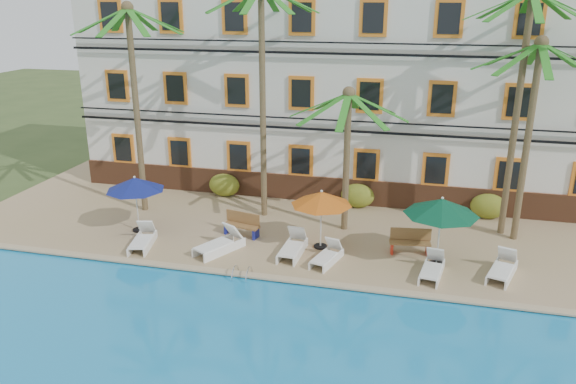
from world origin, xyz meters
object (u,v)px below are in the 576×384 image
(umbrella_red, at_px, (321,199))
(lounger_b, at_px, (220,244))
(palm_e, at_px, (531,112))
(lounger_f, at_px, (503,268))
(palm_a, at_px, (134,82))
(lounger_a, at_px, (143,239))
(umbrella_green, at_px, (442,207))
(palm_d, at_px, (521,83))
(lounger_d, at_px, (327,256))
(lounger_e, at_px, (432,268))
(palm_c, at_px, (347,137))
(umbrella_blue, at_px, (135,184))
(palm_b, at_px, (262,73))
(pool_ladder, at_px, (242,276))
(bench_left, at_px, (242,224))
(lounger_c, at_px, (293,247))
(bench_right, at_px, (410,241))

(umbrella_red, relative_size, lounger_b, 1.08)
(palm_e, xyz_separation_m, lounger_f, (-0.80, -3.46, -4.73))
(palm_a, distance_m, lounger_a, 6.72)
(umbrella_green, bearing_deg, lounger_b, -174.78)
(palm_d, xyz_separation_m, lounger_a, (-13.41, -4.67, -5.70))
(palm_e, bearing_deg, palm_a, -177.94)
(lounger_a, relative_size, lounger_f, 0.98)
(lounger_d, bearing_deg, lounger_e, -2.29)
(lounger_a, bearing_deg, palm_c, 26.36)
(umbrella_blue, bearing_deg, palm_b, 33.32)
(lounger_b, bearing_deg, palm_b, 82.02)
(palm_b, xyz_separation_m, palm_c, (3.63, -0.72, -2.23))
(lounger_f, xyz_separation_m, pool_ladder, (-8.60, -2.14, -0.29))
(bench_left, bearing_deg, lounger_c, -27.96)
(umbrella_green, distance_m, lounger_c, 5.51)
(palm_b, bearing_deg, lounger_c, -59.25)
(umbrella_blue, distance_m, lounger_c, 6.84)
(palm_d, relative_size, lounger_b, 4.42)
(palm_e, distance_m, lounger_a, 15.22)
(palm_a, xyz_separation_m, lounger_d, (8.85, -3.28, -5.39))
(palm_d, bearing_deg, lounger_b, -157.17)
(umbrella_red, xyz_separation_m, umbrella_green, (4.27, -0.53, 0.25))
(pool_ladder, bearing_deg, umbrella_blue, 152.41)
(palm_b, bearing_deg, palm_a, -172.86)
(palm_b, bearing_deg, lounger_a, -129.82)
(lounger_a, xyz_separation_m, lounger_b, (3.02, 0.29, 0.03))
(umbrella_blue, height_order, lounger_b, umbrella_blue)
(bench_right, bearing_deg, pool_ladder, -148.83)
(palm_a, xyz_separation_m, palm_d, (15.20, 1.05, 0.34))
(lounger_d, bearing_deg, palm_a, 159.67)
(palm_b, relative_size, lounger_a, 4.91)
(palm_c, height_order, bench_right, palm_c)
(palm_c, distance_m, palm_d, 6.65)
(palm_e, height_order, bench_left, palm_e)
(palm_a, relative_size, palm_d, 0.94)
(lounger_d, bearing_deg, umbrella_green, 9.96)
(lounger_d, distance_m, bench_right, 3.23)
(palm_e, xyz_separation_m, lounger_c, (-8.13, -3.48, -4.72))
(palm_b, distance_m, lounger_f, 11.67)
(palm_e, height_order, umbrella_red, palm_e)
(palm_a, relative_size, palm_e, 1.14)
(lounger_c, bearing_deg, lounger_b, -171.35)
(bench_left, bearing_deg, lounger_b, -101.39)
(palm_c, bearing_deg, bench_left, -157.24)
(umbrella_red, bearing_deg, palm_e, 20.02)
(lounger_f, height_order, pool_ladder, lounger_f)
(lounger_c, bearing_deg, palm_e, 23.16)
(palm_e, height_order, lounger_a, palm_e)
(palm_c, relative_size, bench_left, 3.72)
(palm_d, relative_size, lounger_e, 5.04)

